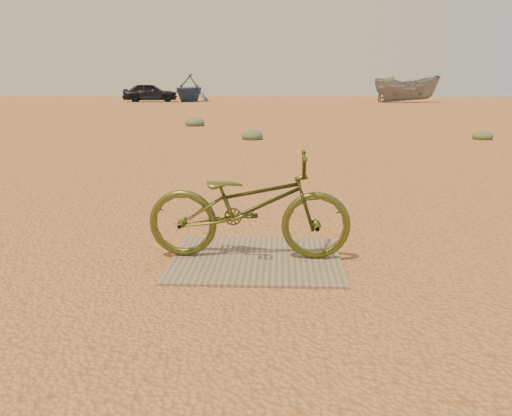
{
  "coord_description": "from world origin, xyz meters",
  "views": [
    {
      "loc": [
        0.27,
        -4.49,
        1.5
      ],
      "look_at": [
        0.07,
        -0.39,
        0.47
      ],
      "focal_mm": 35.0,
      "sensor_mm": 36.0,
      "label": 1
    }
  ],
  "objects_px": {
    "plywood_board": "(256,259)",
    "bicycle": "(249,206)",
    "boat_far_left": "(189,88)",
    "car": "(150,93)",
    "boat_mid_right": "(407,89)"
  },
  "relations": [
    {
      "from": "boat_far_left",
      "to": "boat_mid_right",
      "type": "relative_size",
      "value": 0.8
    },
    {
      "from": "bicycle",
      "to": "car",
      "type": "xyz_separation_m",
      "value": [
        -10.93,
        39.38,
        0.3
      ]
    },
    {
      "from": "plywood_board",
      "to": "bicycle",
      "type": "relative_size",
      "value": 0.84
    },
    {
      "from": "car",
      "to": "boat_mid_right",
      "type": "height_order",
      "value": "boat_mid_right"
    },
    {
      "from": "boat_far_left",
      "to": "boat_mid_right",
      "type": "height_order",
      "value": "boat_far_left"
    },
    {
      "from": "bicycle",
      "to": "car",
      "type": "relative_size",
      "value": 0.38
    },
    {
      "from": "boat_mid_right",
      "to": "boat_far_left",
      "type": "bearing_deg",
      "value": 77.76
    },
    {
      "from": "plywood_board",
      "to": "car",
      "type": "distance_m",
      "value": 40.94
    },
    {
      "from": "plywood_board",
      "to": "bicycle",
      "type": "xyz_separation_m",
      "value": [
        -0.06,
        0.05,
        0.47
      ]
    },
    {
      "from": "bicycle",
      "to": "boat_far_left",
      "type": "relative_size",
      "value": 0.38
    },
    {
      "from": "plywood_board",
      "to": "boat_far_left",
      "type": "relative_size",
      "value": 0.32
    },
    {
      "from": "car",
      "to": "boat_far_left",
      "type": "relative_size",
      "value": 1.01
    },
    {
      "from": "plywood_board",
      "to": "boat_mid_right",
      "type": "xyz_separation_m",
      "value": [
        10.72,
        39.02,
        1.09
      ]
    },
    {
      "from": "car",
      "to": "plywood_board",
      "type": "bearing_deg",
      "value": -173.82
    },
    {
      "from": "boat_mid_right",
      "to": "bicycle",
      "type": "bearing_deg",
      "value": 155.39
    }
  ]
}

